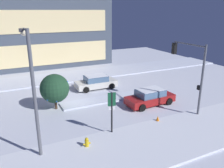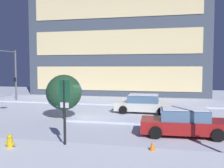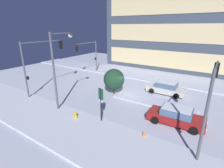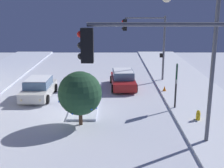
{
  "view_description": "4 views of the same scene",
  "coord_description": "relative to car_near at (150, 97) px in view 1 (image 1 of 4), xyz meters",
  "views": [
    {
      "loc": [
        -5.05,
        -19.75,
        8.4
      ],
      "look_at": [
        3.28,
        -2.51,
        2.23
      ],
      "focal_mm": 36.87,
      "sensor_mm": 36.0,
      "label": 1
    },
    {
      "loc": [
        5.74,
        -17.34,
        3.68
      ],
      "look_at": [
        2.31,
        -1.25,
        2.61
      ],
      "focal_mm": 40.27,
      "sensor_mm": 36.0,
      "label": 2
    },
    {
      "loc": [
        9.22,
        -17.1,
        7.96
      ],
      "look_at": [
        -0.3,
        -2.62,
        2.08
      ],
      "focal_mm": 27.2,
      "sensor_mm": 36.0,
      "label": 3
    },
    {
      "loc": [
        -17.55,
        -2.42,
        6.8
      ],
      "look_at": [
        2.35,
        -2.45,
        1.48
      ],
      "focal_mm": 47.44,
      "sensor_mm": 36.0,
      "label": 4
    }
  ],
  "objects": [
    {
      "name": "median_strip",
      "position": [
        -3.15,
        2.82,
        -0.64
      ],
      "size": [
        9.0,
        1.8,
        0.14
      ],
      "primitive_type": "cube",
      "color": "silver",
      "rests_on": "ground"
    },
    {
      "name": "ground",
      "position": [
        -6.76,
        3.39,
        -0.71
      ],
      "size": [
        52.0,
        52.0,
        0.0
      ],
      "primitive_type": "plane",
      "color": "silver"
    },
    {
      "name": "curb_strip_near",
      "position": [
        -6.76,
        -5.55,
        -0.64
      ],
      "size": [
        52.0,
        5.2,
        0.14
      ],
      "primitive_type": "cube",
      "color": "silver",
      "rests_on": "ground"
    },
    {
      "name": "car_near",
      "position": [
        0.0,
        0.0,
        0.0
      ],
      "size": [
        4.77,
        2.24,
        1.49
      ],
      "rotation": [
        0.0,
        0.0,
        0.04
      ],
      "color": "maroon",
      "rests_on": "ground"
    },
    {
      "name": "construction_cone",
      "position": [
        -1.53,
        -3.27,
        -0.44
      ],
      "size": [
        0.36,
        0.36,
        0.55
      ],
      "primitive_type": "cone",
      "color": "orange",
      "rests_on": "ground"
    },
    {
      "name": "fire_hydrant",
      "position": [
        -7.73,
        -4.22,
        -0.35
      ],
      "size": [
        0.48,
        0.26,
        0.75
      ],
      "color": "gold",
      "rests_on": "ground"
    },
    {
      "name": "car_far",
      "position": [
        -2.77,
        6.49,
        0.0
      ],
      "size": [
        4.68,
        2.17,
        1.49
      ],
      "rotation": [
        0.0,
        0.0,
        3.13
      ],
      "color": "silver",
      "rests_on": "ground"
    },
    {
      "name": "traffic_light_corner_near_right",
      "position": [
        2.21,
        -2.26,
        3.32
      ],
      "size": [
        0.32,
        3.92,
        5.91
      ],
      "rotation": [
        0.0,
        0.0,
        1.57
      ],
      "color": "#565960",
      "rests_on": "ground"
    },
    {
      "name": "curb_strip_far",
      "position": [
        -6.76,
        12.33,
        -0.64
      ],
      "size": [
        52.0,
        5.2,
        0.14
      ],
      "primitive_type": "cube",
      "color": "silver",
      "rests_on": "ground"
    },
    {
      "name": "decorated_tree_median",
      "position": [
        -8.11,
        2.78,
        1.2
      ],
      "size": [
        2.56,
        2.53,
        3.19
      ],
      "color": "#473323",
      "rests_on": "ground"
    },
    {
      "name": "street_lamp_arched",
      "position": [
        -10.5,
        -3.14,
        4.19
      ],
      "size": [
        0.56,
        2.65,
        7.52
      ],
      "rotation": [
        0.0,
        0.0,
        1.55
      ],
      "color": "#565960",
      "rests_on": "ground"
    },
    {
      "name": "parking_info_sign",
      "position": [
        -5.52,
        -3.28,
        1.29
      ],
      "size": [
        0.55,
        0.17,
        3.11
      ],
      "rotation": [
        0.0,
        0.0,
        1.36
      ],
      "color": "black",
      "rests_on": "ground"
    }
  ]
}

